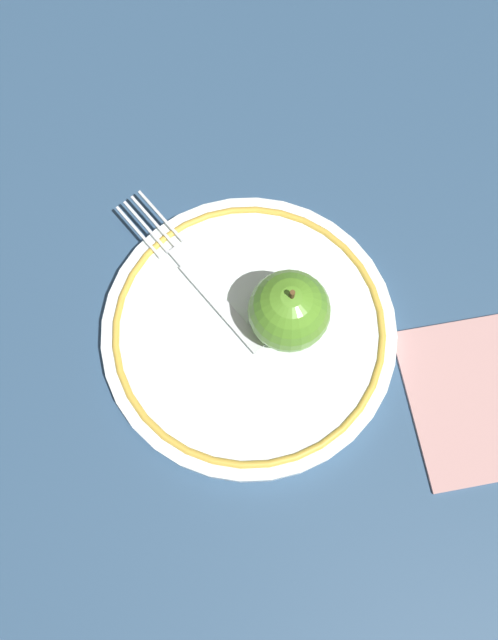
# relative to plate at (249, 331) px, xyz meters

# --- Properties ---
(ground_plane) EXTENTS (2.00, 2.00, 0.00)m
(ground_plane) POSITION_rel_plate_xyz_m (-0.01, -0.02, -0.01)
(ground_plane) COLOR #2E4C6C
(plate) EXTENTS (0.24, 0.24, 0.02)m
(plate) POSITION_rel_plate_xyz_m (0.00, 0.00, 0.00)
(plate) COLOR white
(plate) RESTS_ON ground_plane
(apple_red_whole) EXTENTS (0.06, 0.06, 0.07)m
(apple_red_whole) POSITION_rel_plate_xyz_m (0.03, 0.01, 0.04)
(apple_red_whole) COLOR #589429
(apple_red_whole) RESTS_ON plate
(fork) EXTENTS (0.16, 0.12, 0.00)m
(fork) POSITION_rel_plate_xyz_m (-0.06, 0.03, 0.01)
(fork) COLOR silver
(fork) RESTS_ON plate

